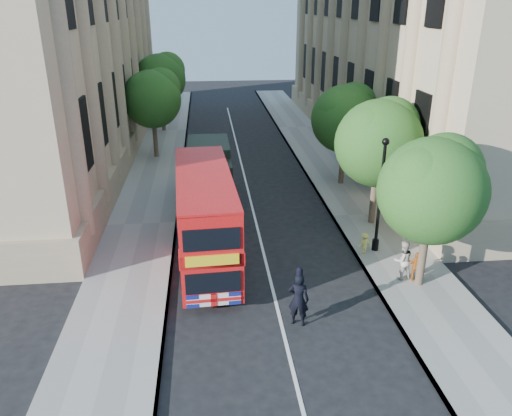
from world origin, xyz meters
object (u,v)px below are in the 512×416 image
object	(u,v)px
double_decker_bus	(205,215)
woman_pedestrian	(403,260)
box_van	(209,174)
lamp_post	(380,200)
police_constable	(299,299)

from	to	relation	value
double_decker_bus	woman_pedestrian	world-z (taller)	double_decker_bus
box_van	woman_pedestrian	size ratio (longest dim) A/B	3.44
woman_pedestrian	lamp_post	bearing A→B (deg)	-94.69
double_decker_bus	box_van	world-z (taller)	double_decker_bus
box_van	police_constable	xyz separation A→B (m)	(2.85, -12.17, -0.57)
police_constable	woman_pedestrian	world-z (taller)	police_constable
woman_pedestrian	police_constable	bearing A→B (deg)	17.80
double_decker_bus	box_van	distance (m)	7.22
lamp_post	police_constable	xyz separation A→B (m)	(-4.42, -5.00, -1.52)
box_van	woman_pedestrian	distance (m)	12.28
lamp_post	police_constable	bearing A→B (deg)	-131.50
police_constable	woman_pedestrian	distance (m)	5.28
police_constable	double_decker_bus	bearing A→B (deg)	-37.39
lamp_post	box_van	bearing A→B (deg)	135.41
double_decker_bus	woman_pedestrian	bearing A→B (deg)	-20.83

